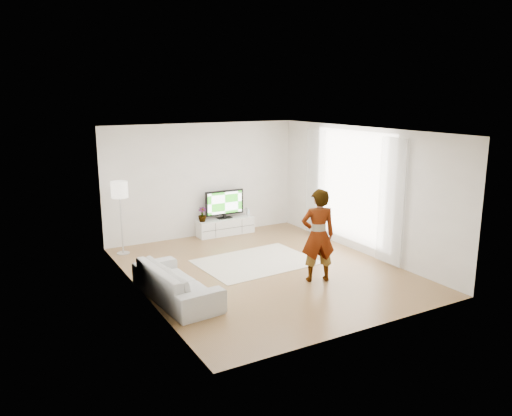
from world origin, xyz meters
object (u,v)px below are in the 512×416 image
media_console (225,226)px  player (318,235)px  television (225,203)px  rug (256,262)px  floor_lamp (120,193)px  sofa (176,282)px

media_console → player: bearing=-88.5°
television → rug: 2.45m
media_console → floor_lamp: (-2.68, -0.29, 1.18)m
rug → sofa: (-2.15, -0.99, 0.30)m
player → media_console: bearing=-69.2°
sofa → floor_lamp: (-0.15, 2.96, 1.08)m
television → rug: size_ratio=0.44×
media_console → television: 0.60m
sofa → floor_lamp: 3.15m
television → floor_lamp: (-2.68, -0.32, 0.58)m
player → sofa: bearing=8.1°
floor_lamp → media_console: bearing=6.2°
sofa → rug: bearing=-70.0°
rug → television: bearing=80.6°
television → player: player is taller
television → rug: bearing=-99.4°
television → sofa: bearing=-127.7°
television → sofa: television is taller
media_console → rug: bearing=-99.5°
rug → sofa: size_ratio=1.13×
media_console → player: 3.83m
television → floor_lamp: floor_lamp is taller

